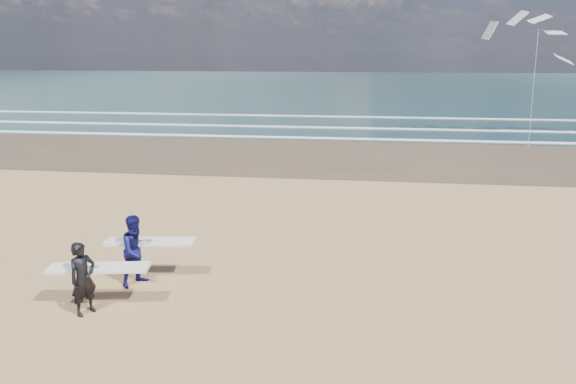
# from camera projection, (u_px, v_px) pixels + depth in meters

# --- Properties ---
(ocean) EXTENTS (220.00, 100.00, 0.02)m
(ocean) POSITION_uv_depth(u_px,v_px,m) (457.00, 87.00, 78.14)
(ocean) COLOR #183536
(ocean) RESTS_ON ground
(foam_breakers) EXTENTS (220.00, 11.70, 0.05)m
(foam_breakers) POSITION_uv_depth(u_px,v_px,m) (575.00, 131.00, 36.18)
(foam_breakers) COLOR white
(foam_breakers) RESTS_ON ground
(surfer_near) EXTENTS (2.25, 1.14, 1.66)m
(surfer_near) POSITION_uv_depth(u_px,v_px,m) (86.00, 277.00, 11.14)
(surfer_near) COLOR black
(surfer_near) RESTS_ON ground
(surfer_far) EXTENTS (2.25, 1.30, 1.77)m
(surfer_far) POSITION_uv_depth(u_px,v_px,m) (138.00, 250.00, 12.53)
(surfer_far) COLOR #0C0D43
(surfer_far) RESTS_ON ground
(kite_1) EXTENTS (5.97, 4.76, 8.61)m
(kite_1) POSITION_uv_depth(u_px,v_px,m) (536.00, 62.00, 31.61)
(kite_1) COLOR slate
(kite_1) RESTS_ON ground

